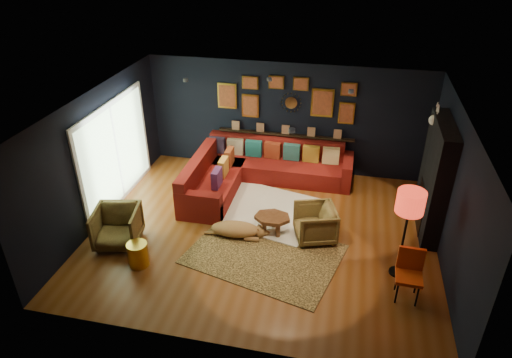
% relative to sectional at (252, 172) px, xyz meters
% --- Properties ---
extents(floor, '(6.50, 6.50, 0.00)m').
position_rel_sectional_xyz_m(floor, '(0.61, -1.81, -0.32)').
color(floor, brown).
rests_on(floor, ground).
extents(room_walls, '(6.50, 6.50, 6.50)m').
position_rel_sectional_xyz_m(room_walls, '(0.61, -1.81, 1.27)').
color(room_walls, black).
rests_on(room_walls, ground).
extents(sectional, '(3.41, 2.69, 0.86)m').
position_rel_sectional_xyz_m(sectional, '(0.00, 0.00, 0.00)').
color(sectional, maroon).
rests_on(sectional, ground).
extents(ledge, '(3.20, 0.12, 0.04)m').
position_rel_sectional_xyz_m(ledge, '(0.61, 0.87, 0.60)').
color(ledge, black).
rests_on(ledge, room_walls).
extents(gallery_wall, '(3.15, 0.04, 1.02)m').
position_rel_sectional_xyz_m(gallery_wall, '(0.60, 0.91, 1.48)').
color(gallery_wall, gold).
rests_on(gallery_wall, room_walls).
extents(sunburst_mirror, '(0.47, 0.16, 0.47)m').
position_rel_sectional_xyz_m(sunburst_mirror, '(0.71, 0.91, 1.38)').
color(sunburst_mirror, silver).
rests_on(sunburst_mirror, room_walls).
extents(fireplace, '(0.31, 1.60, 2.20)m').
position_rel_sectional_xyz_m(fireplace, '(3.71, -0.91, 0.70)').
color(fireplace, black).
rests_on(fireplace, ground).
extents(deer_head, '(0.50, 0.28, 0.45)m').
position_rel_sectional_xyz_m(deer_head, '(3.75, -0.41, 1.73)').
color(deer_head, white).
rests_on(deer_head, fireplace).
extents(sliding_door, '(0.06, 2.80, 2.20)m').
position_rel_sectional_xyz_m(sliding_door, '(-2.60, -1.21, 0.78)').
color(sliding_door, white).
rests_on(sliding_door, ground).
extents(ceiling_spots, '(3.30, 2.50, 0.06)m').
position_rel_sectional_xyz_m(ceiling_spots, '(0.61, -1.01, 2.24)').
color(ceiling_spots, black).
rests_on(ceiling_spots, room_walls).
extents(shag_rug, '(2.83, 2.32, 0.03)m').
position_rel_sectional_xyz_m(shag_rug, '(0.34, -0.99, -0.31)').
color(shag_rug, white).
rests_on(shag_rug, ground).
extents(leopard_rug, '(2.99, 2.46, 0.01)m').
position_rel_sectional_xyz_m(leopard_rug, '(0.78, -2.44, -0.32)').
color(leopard_rug, tan).
rests_on(leopard_rug, ground).
extents(coffee_table, '(0.72, 0.55, 0.36)m').
position_rel_sectional_xyz_m(coffee_table, '(0.80, -1.76, -0.00)').
color(coffee_table, brown).
rests_on(coffee_table, shag_rug).
extents(pouf, '(0.48, 0.48, 0.32)m').
position_rel_sectional_xyz_m(pouf, '(-0.69, -0.50, -0.13)').
color(pouf, maroon).
rests_on(pouf, shag_rug).
extents(armchair_left, '(0.93, 0.89, 0.82)m').
position_rel_sectional_xyz_m(armchair_left, '(-1.94, -2.69, 0.09)').
color(armchair_left, '#AC8A42').
rests_on(armchair_left, ground).
extents(armchair_right, '(0.87, 0.90, 0.74)m').
position_rel_sectional_xyz_m(armchair_right, '(1.61, -1.75, 0.05)').
color(armchair_right, '#AC8A42').
rests_on(armchair_right, ground).
extents(gold_stool, '(0.36, 0.36, 0.44)m').
position_rel_sectional_xyz_m(gold_stool, '(-1.31, -3.18, -0.10)').
color(gold_stool, gold).
rests_on(gold_stool, ground).
extents(orange_chair, '(0.42, 0.42, 0.87)m').
position_rel_sectional_xyz_m(orange_chair, '(3.21, -2.95, 0.19)').
color(orange_chair, black).
rests_on(orange_chair, ground).
extents(floor_lamp, '(0.45, 0.45, 1.63)m').
position_rel_sectional_xyz_m(floor_lamp, '(3.11, -2.44, 1.05)').
color(floor_lamp, black).
rests_on(floor_lamp, ground).
extents(dog, '(1.31, 0.72, 0.40)m').
position_rel_sectional_xyz_m(dog, '(0.13, -2.01, -0.11)').
color(dog, '#B27A4A').
rests_on(dog, leopard_rug).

